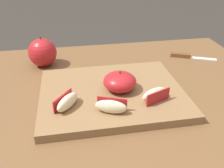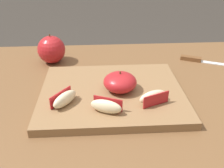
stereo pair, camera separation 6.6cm
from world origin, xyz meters
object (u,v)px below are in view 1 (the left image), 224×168
at_px(apple_half_skin_up, 120,81).
at_px(apple_wedge_left, 155,94).
at_px(cutting_board, 112,94).
at_px(apple_wedge_right, 67,102).
at_px(apple_wedge_middle, 111,106).
at_px(paring_knife, 184,56).
at_px(whole_apple_crimson, 42,53).

relative_size(apple_half_skin_up, apple_wedge_left, 1.12).
height_order(cutting_board, apple_wedge_right, apple_wedge_right).
relative_size(apple_wedge_middle, apple_wedge_left, 1.00).
height_order(paring_knife, whole_apple_crimson, whole_apple_crimson).
distance_m(cutting_board, apple_wedge_right, 0.13).
relative_size(apple_wedge_middle, whole_apple_crimson, 0.77).
bearing_deg(apple_wedge_right, apple_wedge_middle, -20.37).
distance_m(apple_wedge_middle, paring_knife, 0.45).
xyz_separation_m(cutting_board, apple_half_skin_up, (0.02, 0.00, 0.03)).
height_order(apple_wedge_right, apple_wedge_left, same).
distance_m(apple_half_skin_up, apple_wedge_left, 0.10).
height_order(apple_half_skin_up, whole_apple_crimson, whole_apple_crimson).
xyz_separation_m(apple_wedge_right, paring_knife, (0.42, 0.27, -0.03)).
distance_m(apple_wedge_right, apple_wedge_left, 0.21).
xyz_separation_m(apple_half_skin_up, whole_apple_crimson, (-0.21, 0.23, 0.00)).
height_order(apple_wedge_right, whole_apple_crimson, whole_apple_crimson).
xyz_separation_m(apple_wedge_left, whole_apple_crimson, (-0.29, 0.30, 0.01)).
height_order(apple_wedge_left, whole_apple_crimson, whole_apple_crimson).
relative_size(cutting_board, apple_wedge_middle, 4.83).
xyz_separation_m(apple_half_skin_up, apple_wedge_right, (-0.14, -0.06, -0.01)).
bearing_deg(apple_half_skin_up, paring_knife, 36.79).
height_order(apple_wedge_right, paring_knife, apple_wedge_right).
xyz_separation_m(cutting_board, apple_wedge_middle, (-0.02, -0.10, 0.03)).
bearing_deg(apple_wedge_middle, apple_wedge_left, 15.13).
bearing_deg(apple_wedge_left, whole_apple_crimson, 133.87).
bearing_deg(cutting_board, apple_wedge_middle, -101.42).
bearing_deg(apple_wedge_left, apple_wedge_right, 178.55).
relative_size(cutting_board, paring_knife, 2.45).
xyz_separation_m(apple_half_skin_up, apple_wedge_middle, (-0.04, -0.10, -0.01)).
bearing_deg(apple_wedge_right, whole_apple_crimson, 103.98).
bearing_deg(apple_wedge_left, apple_half_skin_up, 138.08).
xyz_separation_m(cutting_board, paring_knife, (0.30, 0.22, -0.00)).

